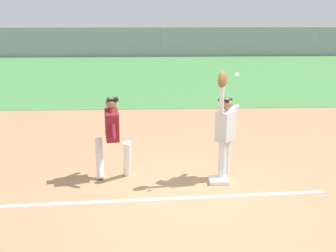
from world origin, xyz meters
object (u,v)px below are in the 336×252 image
object	(u,v)px
parked_car_blue	(66,45)
parked_car_silver	(143,45)
fielder	(225,127)
baseball	(237,75)
first_base	(218,180)
runner	(112,132)
parked_car_white	(216,44)
parked_car_red	(289,45)

from	to	relation	value
parked_car_blue	parked_car_silver	size ratio (longest dim) A/B	1.00
fielder	baseball	xyz separation A→B (m)	(0.14, -0.26, 1.11)
first_base	fielder	xyz separation A→B (m)	(0.13, 0.17, 1.08)
fielder	runner	bearing A→B (deg)	32.60
baseball	parked_car_white	bearing A→B (deg)	81.81
first_base	parked_car_blue	xyz separation A→B (m)	(-8.29, 26.47, 0.63)
baseball	parked_car_red	bearing A→B (deg)	69.33
fielder	parked_car_blue	size ratio (longest dim) A/B	0.51
first_base	fielder	bearing A→B (deg)	52.31
baseball	parked_car_blue	xyz separation A→B (m)	(-8.56, 26.56, -1.56)
parked_car_silver	parked_car_red	size ratio (longest dim) A/B	1.00
parked_car_white	parked_car_silver	bearing A→B (deg)	175.12
first_base	parked_car_white	bearing A→B (deg)	81.21
first_base	parked_car_red	xyz separation A→B (m)	(10.10, 25.97, 0.63)
fielder	baseball	bearing A→B (deg)	154.90
fielder	baseball	world-z (taller)	fielder
first_base	parked_car_white	xyz separation A→B (m)	(4.07, 26.31, 0.63)
fielder	parked_car_silver	xyz separation A→B (m)	(-2.11, 26.05, -0.45)
parked_car_white	parked_car_red	bearing A→B (deg)	-8.94
fielder	parked_car_red	world-z (taller)	fielder
fielder	parked_car_blue	xyz separation A→B (m)	(-8.42, 26.30, -0.45)
baseball	parked_car_blue	distance (m)	27.95
first_base	parked_car_red	size ratio (longest dim) A/B	0.09
first_base	parked_car_white	size ratio (longest dim) A/B	0.08
parked_car_silver	parked_car_white	size ratio (longest dim) A/B	0.98
parked_car_blue	first_base	bearing A→B (deg)	-74.78
baseball	parked_car_red	xyz separation A→B (m)	(9.83, 26.06, -1.56)
first_base	parked_car_blue	world-z (taller)	parked_car_blue
parked_car_blue	fielder	bearing A→B (deg)	-74.41
runner	parked_car_silver	xyz separation A→B (m)	(0.18, 25.88, -0.32)
runner	parked_car_blue	xyz separation A→B (m)	(-6.12, 26.13, -0.32)
runner	parked_car_white	distance (m)	26.71
first_base	parked_car_silver	distance (m)	26.31
parked_car_white	parked_car_blue	bearing A→B (deg)	173.55
baseball	parked_car_silver	xyz separation A→B (m)	(-2.25, 26.31, -1.56)
parked_car_blue	parked_car_silver	xyz separation A→B (m)	(6.30, -0.25, 0.00)
runner	parked_car_red	xyz separation A→B (m)	(12.26, 25.63, -0.32)
parked_car_blue	parked_car_red	world-z (taller)	same
parked_car_white	parked_car_red	distance (m)	6.04
baseball	parked_car_blue	world-z (taller)	baseball
first_base	parked_car_silver	world-z (taller)	parked_car_silver
runner	parked_car_silver	size ratio (longest dim) A/B	0.38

